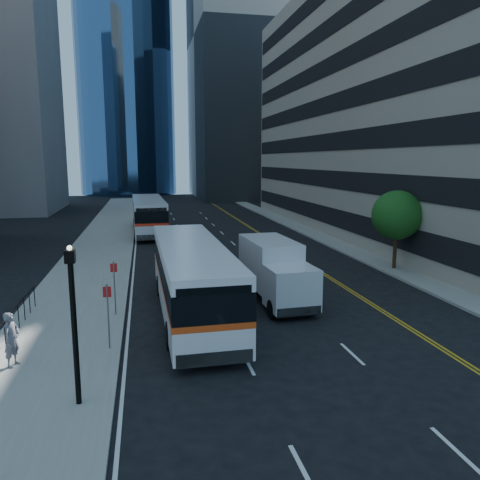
# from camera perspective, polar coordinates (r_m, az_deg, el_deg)

# --- Properties ---
(ground) EXTENTS (160.00, 160.00, 0.00)m
(ground) POSITION_cam_1_polar(r_m,az_deg,el_deg) (21.75, 7.80, -9.58)
(ground) COLOR black
(ground) RESTS_ON ground
(sidewalk_west) EXTENTS (5.00, 90.00, 0.15)m
(sidewalk_west) POSITION_cam_1_polar(r_m,az_deg,el_deg) (45.05, -15.95, 0.31)
(sidewalk_west) COLOR gray
(sidewalk_west) RESTS_ON ground
(sidewalk_east) EXTENTS (2.00, 90.00, 0.15)m
(sidewalk_east) POSITION_cam_1_polar(r_m,az_deg,el_deg) (47.64, 8.12, 1.08)
(sidewalk_east) COLOR gray
(sidewalk_east) RESTS_ON ground
(parking_garage) EXTENTS (30.00, 50.00, 25.00)m
(parking_garage) POSITION_cam_1_polar(r_m,az_deg,el_deg) (53.29, 26.23, 14.51)
(parking_garage) COLOR #9E9384
(parking_garage) RESTS_ON ground
(office_tower_north) EXTENTS (30.00, 28.00, 60.00)m
(office_tower_north) POSITION_cam_1_polar(r_m,az_deg,el_deg) (97.39, 3.94, 23.28)
(office_tower_north) COLOR gray
(office_tower_north) RESTS_ON ground
(street_tree) EXTENTS (3.20, 3.20, 5.10)m
(street_tree) POSITION_cam_1_polar(r_m,az_deg,el_deg) (31.83, 18.58, 2.88)
(street_tree) COLOR #332114
(street_tree) RESTS_ON sidewalk_east
(lamp_post) EXTENTS (0.28, 0.28, 4.56)m
(lamp_post) POSITION_cam_1_polar(r_m,az_deg,el_deg) (14.21, -19.60, -9.05)
(lamp_post) COLOR black
(lamp_post) RESTS_ON sidewalk_west
(bus_front) EXTENTS (3.08, 13.07, 3.36)m
(bus_front) POSITION_cam_1_polar(r_m,az_deg,el_deg) (21.85, -5.94, -4.44)
(bus_front) COLOR white
(bus_front) RESTS_ON ground
(bus_rear) EXTENTS (3.30, 13.32, 3.41)m
(bus_rear) POSITION_cam_1_polar(r_m,az_deg,el_deg) (47.11, -11.09, 3.10)
(bus_rear) COLOR silver
(bus_rear) RESTS_ON ground
(box_truck) EXTENTS (2.57, 6.55, 3.08)m
(box_truck) POSITION_cam_1_polar(r_m,az_deg,el_deg) (23.87, 4.30, -3.70)
(box_truck) COLOR silver
(box_truck) RESTS_ON ground
(pedestrian) EXTENTS (0.68, 0.81, 1.91)m
(pedestrian) POSITION_cam_1_polar(r_m,az_deg,el_deg) (18.12, -26.07, -10.83)
(pedestrian) COLOR slate
(pedestrian) RESTS_ON sidewalk_west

